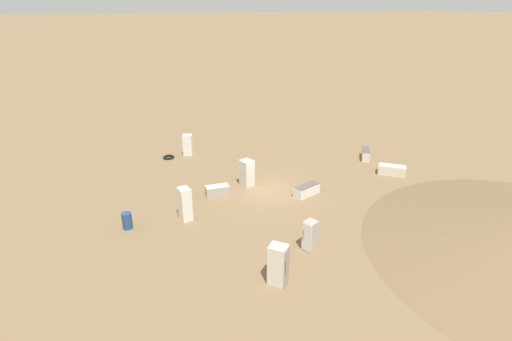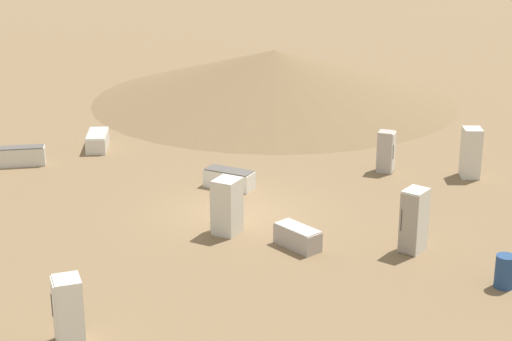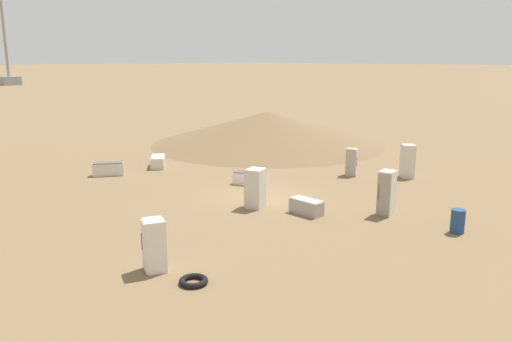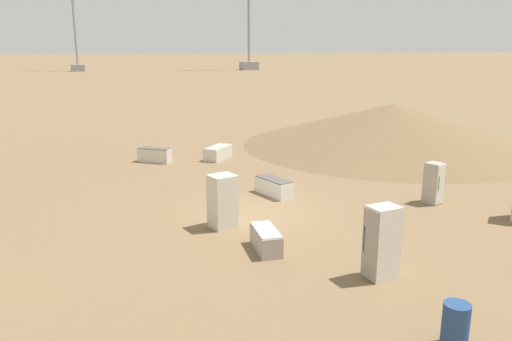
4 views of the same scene
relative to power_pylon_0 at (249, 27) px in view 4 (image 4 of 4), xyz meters
The scene contains 12 objects.
ground_plane 117.66m from the power_pylon_0, 106.61° to the right, with size 1000.00×1000.00×0.00m, color brown.
dirt_mound 105.24m from the power_pylon_0, 102.01° to the right, with size 17.83×17.83×2.49m.
power_pylon_0 is the anchor object (origin of this frame).
power_pylon_1 42.97m from the power_pylon_0, behind, with size 9.58×3.29×27.38m.
discarded_fridge_0 118.81m from the power_pylon_0, 107.12° to the right, with size 0.96×0.94×1.74m.
discarded_fridge_2 108.63m from the power_pylon_0, 107.57° to the right, with size 1.79×1.91×0.66m.
discarded_fridge_3 120.81m from the power_pylon_0, 106.47° to the right, with size 0.70×1.50×0.64m.
discarded_fridge_4 116.56m from the power_pylon_0, 103.29° to the right, with size 0.75×0.77×1.55m.
discarded_fridge_5 109.46m from the power_pylon_0, 109.25° to the right, with size 1.70×1.42×0.73m.
discarded_fridge_6 115.26m from the power_pylon_0, 106.21° to the right, with size 1.18×1.88×0.66m.
discarded_fridge_8 122.59m from the power_pylon_0, 105.14° to the right, with size 0.86×0.69×1.90m.
rusty_barrel 125.68m from the power_pylon_0, 104.87° to the right, with size 0.52×0.52×0.91m.
Camera 4 is at (-4.95, -15.89, 5.70)m, focal length 35.00 mm.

